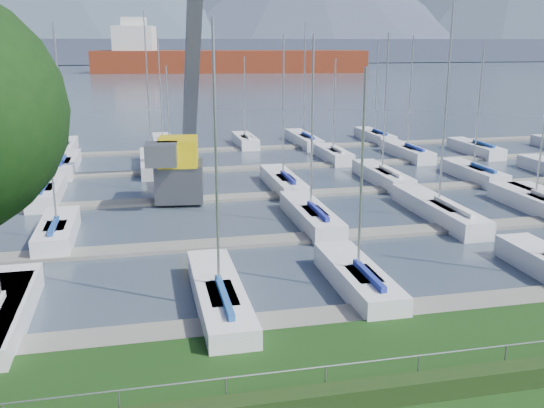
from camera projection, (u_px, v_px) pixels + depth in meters
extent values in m
cube|color=#3C4857|center=(150.00, 68.00, 263.87)|extent=(800.00, 540.00, 0.20)
cube|color=#1E3313|center=(361.00, 395.00, 18.03)|extent=(80.00, 0.70, 0.70)
cylinder|color=gray|center=(358.00, 363.00, 18.19)|extent=(80.00, 0.04, 0.04)
cube|color=#3D455A|center=(146.00, 51.00, 328.24)|extent=(900.00, 80.00, 12.00)
cube|color=slate|center=(304.00, 320.00, 24.22)|extent=(90.00, 1.60, 0.25)
cube|color=slate|center=(257.00, 242.00, 33.65)|extent=(90.00, 1.60, 0.25)
cube|color=gray|center=(230.00, 198.00, 43.08)|extent=(90.00, 1.60, 0.25)
cube|color=gray|center=(213.00, 170.00, 52.51)|extent=(90.00, 1.60, 0.25)
cube|color=gray|center=(201.00, 150.00, 61.95)|extent=(90.00, 1.60, 0.25)
cube|color=#4F5156|center=(180.00, 181.00, 41.85)|extent=(3.56, 3.56, 2.60)
cube|color=yellow|center=(178.00, 151.00, 41.31)|extent=(2.99, 3.69, 1.80)
cube|color=#55565C|center=(194.00, 16.00, 43.59)|extent=(1.62, 11.26, 19.89)
cube|color=slate|center=(162.00, 154.00, 39.12)|extent=(2.25, 2.42, 1.40)
cube|color=maroon|center=(231.00, 65.00, 221.20)|extent=(99.37, 32.85, 10.00)
cube|color=silver|center=(135.00, 43.00, 217.21)|extent=(15.99, 15.99, 12.00)
cube|color=silver|center=(134.00, 23.00, 215.40)|extent=(9.14, 9.14, 4.00)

